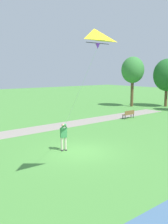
% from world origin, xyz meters
% --- Properties ---
extents(ground_plane, '(120.00, 120.00, 0.00)m').
position_xyz_m(ground_plane, '(0.00, 0.00, 0.00)').
color(ground_plane, '#4C8E3D').
extents(walkway_path, '(3.08, 32.04, 0.02)m').
position_xyz_m(walkway_path, '(-7.20, 2.00, 0.01)').
color(walkway_path, gray).
rests_on(walkway_path, ground).
extents(person_kite_flyer, '(0.63, 0.50, 1.83)m').
position_xyz_m(person_kite_flyer, '(-0.82, -0.65, 1.05)').
color(person_kite_flyer, '#232328').
rests_on(person_kite_flyer, ground).
extents(flying_kite, '(4.81, 2.18, 4.90)m').
position_xyz_m(flying_kite, '(4.00, -2.28, 6.25)').
color(flying_kite, yellow).
extents(park_bench_near_walkway, '(0.47, 1.51, 0.88)m').
position_xyz_m(park_bench_near_walkway, '(-5.72, 11.03, 0.51)').
color(park_bench_near_walkway, brown).
rests_on(park_bench_near_walkway, ground).
extents(tree_lakeside_far, '(3.92, 3.84, 6.84)m').
position_xyz_m(tree_lakeside_far, '(-8.82, 22.52, 4.52)').
color(tree_lakeside_far, brown).
rests_on(tree_lakeside_far, ground).
extents(tree_treeline_right, '(3.26, 3.22, 7.13)m').
position_xyz_m(tree_treeline_right, '(-11.98, 18.76, 5.20)').
color(tree_treeline_right, brown).
rests_on(tree_treeline_right, ground).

